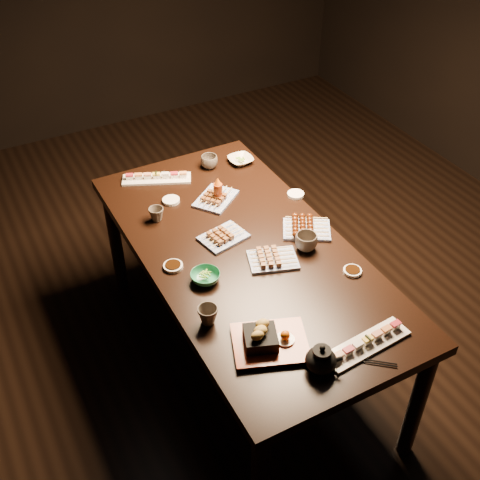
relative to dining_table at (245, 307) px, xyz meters
name	(u,v)px	position (x,y,z in m)	size (l,w,h in m)	color
ground	(274,291)	(0.40, 0.36, -0.38)	(5.00, 5.00, 0.00)	black
dining_table	(245,307)	(0.00, 0.00, 0.00)	(0.90, 1.80, 0.75)	black
sushi_platter_near	(367,342)	(0.14, -0.73, 0.40)	(0.37, 0.10, 0.05)	white
sushi_platter_far	(156,176)	(-0.14, 0.73, 0.40)	(0.36, 0.10, 0.04)	white
yakitori_plate_center	(223,234)	(-0.05, 0.12, 0.40)	(0.21, 0.15, 0.05)	#828EB6
yakitori_plate_right	(273,256)	(0.07, -0.13, 0.40)	(0.22, 0.16, 0.06)	#828EB6
yakitori_plate_left	(216,195)	(0.06, 0.42, 0.40)	(0.22, 0.16, 0.06)	#828EB6
tsukune_plate	(307,226)	(0.32, -0.02, 0.40)	(0.22, 0.16, 0.06)	#828EB6
edamame_bowl_green	(205,277)	(-0.25, -0.10, 0.40)	(0.13, 0.13, 0.04)	#2C875E
edamame_bowl_cream	(241,160)	(0.34, 0.68, 0.39)	(0.13, 0.13, 0.03)	beige
tempura_tray	(270,336)	(-0.19, -0.55, 0.43)	(0.29, 0.23, 0.10)	black
teacup_near_left	(208,315)	(-0.35, -0.33, 0.41)	(0.08, 0.08, 0.08)	#4F453C
teacup_mid_right	(306,242)	(0.25, -0.13, 0.42)	(0.10, 0.10, 0.08)	#4F453C
teacup_far_left	(156,214)	(-0.27, 0.40, 0.41)	(0.07, 0.07, 0.07)	#4F453C
teacup_far_right	(209,162)	(0.16, 0.71, 0.41)	(0.09, 0.09, 0.07)	#4F453C
teapot	(321,358)	(-0.08, -0.74, 0.43)	(0.14, 0.14, 0.12)	black
condiment_bottle	(218,190)	(0.06, 0.40, 0.45)	(0.05, 0.05, 0.14)	maroon
sauce_dish_west	(173,266)	(-0.34, 0.04, 0.38)	(0.09, 0.09, 0.02)	white
sauce_dish_east	(296,194)	(0.44, 0.26, 0.38)	(0.09, 0.09, 0.02)	white
sauce_dish_se	(352,271)	(0.34, -0.36, 0.38)	(0.08, 0.08, 0.01)	white
sauce_dish_nw	(171,200)	(-0.15, 0.51, 0.38)	(0.09, 0.09, 0.02)	white
chopsticks_near	(268,351)	(-0.21, -0.58, 0.38)	(0.20, 0.02, 0.01)	black
chopsticks_se	(368,361)	(0.09, -0.80, 0.38)	(0.22, 0.02, 0.01)	black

